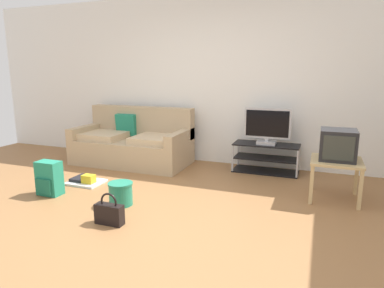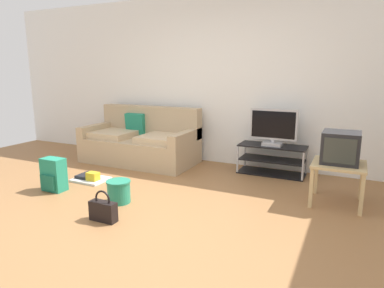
% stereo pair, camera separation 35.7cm
% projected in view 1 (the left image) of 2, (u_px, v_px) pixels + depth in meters
% --- Properties ---
extents(ground_plane, '(9.00, 9.80, 0.02)m').
position_uv_depth(ground_plane, '(157.00, 220.00, 3.56)').
color(ground_plane, olive).
extents(wall_back, '(9.00, 0.10, 2.70)m').
position_uv_depth(wall_back, '(223.00, 81.00, 5.52)').
color(wall_back, white).
rests_on(wall_back, ground_plane).
extents(couch, '(1.87, 0.93, 0.91)m').
position_uv_depth(couch, '(133.00, 143.00, 5.68)').
color(couch, tan).
rests_on(couch, ground_plane).
extents(tv_stand, '(0.97, 0.41, 0.43)m').
position_uv_depth(tv_stand, '(266.00, 158.00, 5.17)').
color(tv_stand, black).
rests_on(tv_stand, ground_plane).
extents(flat_tv, '(0.68, 0.22, 0.54)m').
position_uv_depth(flat_tv, '(267.00, 127.00, 5.05)').
color(flat_tv, '#B2B2B7').
rests_on(flat_tv, tv_stand).
extents(side_table, '(0.57, 0.57, 0.49)m').
position_uv_depth(side_table, '(336.00, 166.00, 4.03)').
color(side_table, tan).
rests_on(side_table, ground_plane).
extents(crt_tv, '(0.40, 0.40, 0.36)m').
position_uv_depth(crt_tv, '(338.00, 145.00, 3.99)').
color(crt_tv, '#232326').
rests_on(crt_tv, side_table).
extents(backpack, '(0.29, 0.25, 0.42)m').
position_uv_depth(backpack, '(49.00, 178.00, 4.22)').
color(backpack, '#238466').
rests_on(backpack, ground_plane).
extents(handbag, '(0.29, 0.11, 0.33)m').
position_uv_depth(handbag, '(109.00, 213.00, 3.42)').
color(handbag, black).
rests_on(handbag, ground_plane).
extents(cleaning_bucket, '(0.28, 0.28, 0.26)m').
position_uv_depth(cleaning_bucket, '(121.00, 193.00, 3.91)').
color(cleaning_bucket, '#238466').
rests_on(cleaning_bucket, ground_plane).
extents(floor_tray, '(0.46, 0.37, 0.14)m').
position_uv_depth(floor_tray, '(86.00, 180.00, 4.68)').
color(floor_tray, silver).
rests_on(floor_tray, ground_plane).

